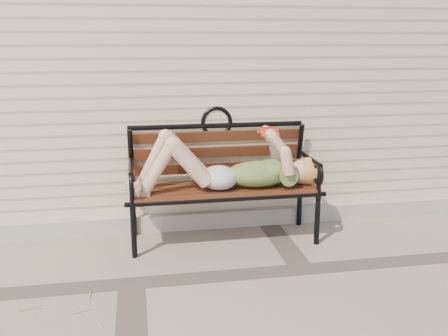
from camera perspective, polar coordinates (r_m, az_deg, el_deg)
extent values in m
plane|color=gray|center=(3.63, -10.51, -12.84)|extent=(80.00, 80.00, 0.00)
cube|color=beige|center=(6.24, -11.16, 12.79)|extent=(8.00, 4.00, 3.00)
cube|color=#ADA69C|center=(4.49, -10.56, -6.35)|extent=(8.00, 0.10, 0.15)
cylinder|color=black|center=(3.94, -10.30, -6.99)|extent=(0.04, 0.04, 0.45)
cylinder|color=black|center=(4.37, -10.32, -4.84)|extent=(0.04, 0.04, 0.45)
cylinder|color=black|center=(4.19, 10.62, -5.66)|extent=(0.04, 0.04, 0.45)
cylinder|color=black|center=(4.60, 8.64, -3.77)|extent=(0.04, 0.04, 0.45)
cube|color=#5B2617|center=(4.14, -0.07, -2.37)|extent=(1.53, 0.49, 0.03)
cylinder|color=black|center=(3.93, 0.51, -3.59)|extent=(1.61, 0.04, 0.04)
cylinder|color=black|center=(4.36, -0.59, -1.78)|extent=(1.61, 0.04, 0.04)
torus|color=black|center=(4.35, -0.86, 5.26)|extent=(0.28, 0.04, 0.28)
ellipsoid|color=#093C42|center=(4.13, 3.86, -0.68)|extent=(0.54, 0.31, 0.21)
ellipsoid|color=#093C42|center=(4.15, 5.48, -0.13)|extent=(0.26, 0.30, 0.16)
ellipsoid|color=silver|center=(4.07, -0.55, -1.10)|extent=(0.30, 0.34, 0.19)
sphere|color=beige|center=(4.24, 9.01, -0.43)|extent=(0.22, 0.22, 0.22)
ellipsoid|color=tan|center=(4.26, 9.66, -0.33)|extent=(0.25, 0.26, 0.23)
cube|color=#B22414|center=(4.07, 5.05, 4.58)|extent=(0.14, 0.02, 0.02)
cube|color=beige|center=(4.04, 5.20, 4.10)|extent=(0.14, 0.09, 0.05)
cube|color=beige|center=(4.12, 4.89, 4.31)|extent=(0.14, 0.09, 0.05)
cube|color=#B22414|center=(4.03, 5.21, 4.15)|extent=(0.15, 0.09, 0.05)
cube|color=#B22414|center=(4.12, 4.88, 4.37)|extent=(0.15, 0.09, 0.05)
cylinder|color=tan|center=(3.46, -14.59, -14.44)|extent=(0.07, 0.08, 0.01)
cylinder|color=tan|center=(3.02, -3.29, -18.52)|extent=(0.06, 0.06, 0.01)
cylinder|color=tan|center=(3.41, -23.63, -15.75)|extent=(0.10, 0.09, 0.01)
cylinder|color=tan|center=(3.40, -12.93, -14.89)|extent=(0.07, 0.14, 0.01)
cylinder|color=tan|center=(3.72, -8.88, -11.94)|extent=(0.11, 0.03, 0.01)
cylinder|color=tan|center=(3.81, -15.63, -11.66)|extent=(0.02, 0.12, 0.01)
cylinder|color=tan|center=(3.76, -4.43, -11.54)|extent=(0.12, 0.05, 0.01)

